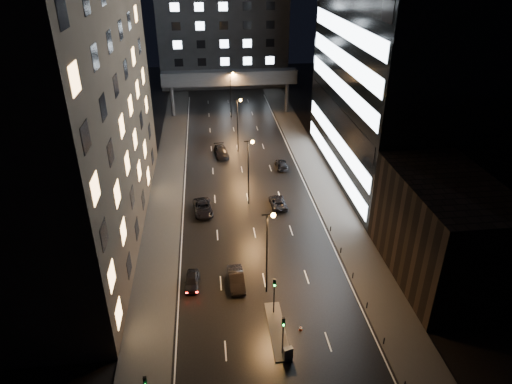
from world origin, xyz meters
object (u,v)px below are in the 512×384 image
car_away_b (236,279)px  car_away_c (203,208)px  utility_cabinet (288,353)px  car_away_a (192,281)px  car_toward_b (282,164)px  car_toward_a (278,202)px  car_away_d (221,152)px

car_away_b → car_away_c: 17.00m
utility_cabinet → car_away_a: bearing=112.3°
car_away_a → car_away_c: bearing=88.6°
car_away_c → car_toward_b: size_ratio=1.19×
car_away_a → car_toward_b: car_toward_b is taller
car_toward_a → utility_cabinet: (-3.53, -28.45, 0.14)m
car_away_c → car_away_b: bearing=-83.5°
car_away_a → car_away_b: 5.01m
car_away_c → utility_cabinet: bearing=-80.5°
car_toward_b → car_away_b: bearing=72.2°
car_away_b → car_toward_b: 32.02m
car_away_d → car_toward_a: bearing=-75.8°
car_toward_a → utility_cabinet: 28.67m
car_toward_b → utility_cabinet: 42.07m
car_away_a → utility_cabinet: bearing=-49.1°
car_away_d → utility_cabinet: (3.95, -48.04, 0.00)m
car_away_b → car_away_c: car_away_b is taller
car_away_b → utility_cabinet: car_away_b is taller
car_toward_b → utility_cabinet: size_ratio=3.53×
car_away_c → car_toward_a: 11.06m
car_away_c → car_away_d: (3.57, 20.18, 0.04)m
car_away_b → car_toward_a: car_away_b is taller
car_toward_b → utility_cabinet: utility_cabinet is taller
car_away_a → car_away_b: size_ratio=0.81×
car_away_a → utility_cabinet: size_ratio=2.94×
utility_cabinet → car_toward_a: bearing=67.9°
car_away_b → car_toward_a: 18.75m
car_toward_a → car_toward_b: bearing=-103.5°
car_away_c → car_away_d: size_ratio=0.99×
car_away_b → car_away_d: 36.79m
utility_cabinet → car_away_b: bearing=94.2°
car_toward_a → car_away_a: bearing=51.5°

